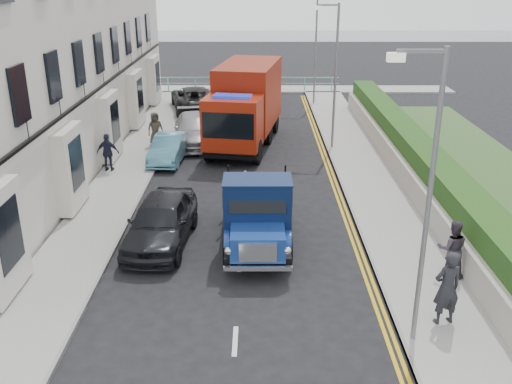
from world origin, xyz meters
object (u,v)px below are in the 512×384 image
Objects in this scene: bedford_lorry at (257,219)px; lamp_mid at (333,69)px; red_lorry at (246,103)px; lamp_near at (425,188)px; parked_car_front at (161,221)px; pedestrian_east_near at (447,288)px; lamp_far at (314,44)px.

lamp_mid is at bearing 71.70° from bedford_lorry.
red_lorry is (-4.23, 0.80, -1.86)m from lamp_mid.
lamp_near is 9.21m from parked_car_front.
lamp_mid is 0.87× the size of red_lorry.
pedestrian_east_near is at bearing -86.15° from lamp_mid.
parked_car_front is at bearing 168.81° from bedford_lorry.
bedford_lorry is at bearing -77.23° from red_lorry.
lamp_near is at bearing -65.91° from red_lorry.
parked_car_front is (-6.78, 5.34, -3.21)m from lamp_near.
red_lorry is 11.81m from parked_car_front.
pedestrian_east_near is (1.03, 0.65, -2.89)m from lamp_near.
red_lorry is at bearing 104.14° from lamp_near.
lamp_far is at bearing 90.00° from lamp_near.
pedestrian_east_near is (7.81, -4.69, 0.31)m from parked_car_front.
lamp_near is 26.00m from lamp_far.
lamp_far is at bearing 90.00° from lamp_mid.
red_lorry is 17.01m from pedestrian_east_near.
lamp_near is at bearing -90.00° from lamp_mid.
lamp_near is 6.62m from bedford_lorry.
parked_car_front is at bearing 141.76° from lamp_near.
lamp_near is 1.51× the size of parked_car_front.
red_lorry is at bearing -114.69° from lamp_far.
lamp_far is 3.55× the size of pedestrian_east_near.
parked_car_front is at bearing -122.45° from lamp_mid.
lamp_mid is 13.03m from parked_car_front.
pedestrian_east_near is at bearing -26.69° from parked_car_front.
bedford_lorry is at bearing -6.50° from parked_car_front.
red_lorry is (-4.23, 16.80, -1.86)m from lamp_near.
pedestrian_east_near is (4.67, -4.09, -0.04)m from bedford_lorry.
parked_car_front is 9.12m from pedestrian_east_near.
bedford_lorry is 6.21m from pedestrian_east_near.
red_lorry is at bearing -86.13° from pedestrian_east_near.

